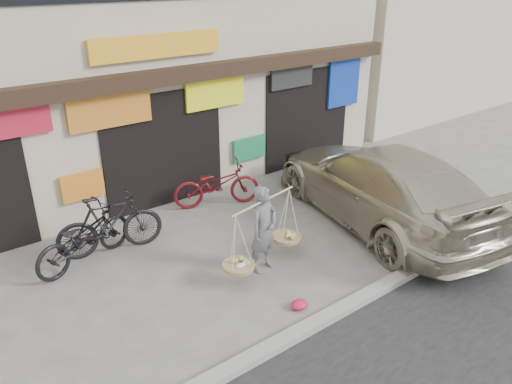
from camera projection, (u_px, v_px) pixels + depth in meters
ground at (256, 265)px, 9.58m from camera, size 70.00×70.00×0.00m
kerb at (330, 315)px, 8.11m from camera, size 70.00×0.25×0.12m
shophouse_block at (104, 43)px, 12.80m from camera, size 14.00×6.32×7.00m
neighbor_east at (411, 20)px, 20.79m from camera, size 12.00×7.00×6.40m
street_vendor at (264, 232)px, 9.15m from camera, size 1.90×0.83×1.69m
bike_0 at (83, 237)px, 9.44m from camera, size 2.24×1.36×1.11m
bike_1 at (110, 224)px, 9.78m from camera, size 2.15×0.98×1.25m
bike_2 at (217, 185)px, 11.76m from camera, size 2.17×1.41×1.08m
suv at (380, 185)px, 10.96m from camera, size 3.57×6.29×1.72m
red_bag at (299, 304)px, 8.35m from camera, size 0.31×0.25×0.14m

